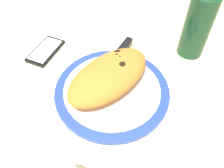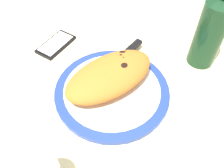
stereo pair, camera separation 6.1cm
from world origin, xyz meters
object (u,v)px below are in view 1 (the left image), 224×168
object	(u,v)px
plate	(112,91)
calzone	(109,76)
wine_bottle	(199,21)
smartphone	(46,51)
fork	(136,100)
knife	(117,55)

from	to	relation	value
plate	calzone	bearing A→B (deg)	69.94
plate	wine_bottle	size ratio (longest dim) A/B	1.06
calzone	wine_bottle	bearing A→B (deg)	-15.28
plate	calzone	xyz separation A→B (cm)	(0.71, 1.94, 4.09)
smartphone	wine_bottle	world-z (taller)	wine_bottle
wine_bottle	plate	bearing A→B (deg)	168.71
fork	wine_bottle	bearing A→B (deg)	2.60
fork	wine_bottle	distance (cm)	29.11
smartphone	plate	bearing A→B (deg)	-83.14
calzone	wine_bottle	world-z (taller)	wine_bottle
wine_bottle	calzone	bearing A→B (deg)	164.72
knife	wine_bottle	xyz separation A→B (cm)	(18.84, -13.52, 9.16)
fork	knife	distance (cm)	17.13
knife	wine_bottle	distance (cm)	24.93
plate	wine_bottle	distance (cm)	31.40
knife	smartphone	distance (cm)	22.93
wine_bottle	smartphone	bearing A→B (deg)	135.05
plate	knife	distance (cm)	12.85
plate	fork	bearing A→B (deg)	-78.04
calzone	knife	distance (cm)	11.40
plate	wine_bottle	xyz separation A→B (cm)	(28.99, -5.79, 10.58)
plate	knife	world-z (taller)	knife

